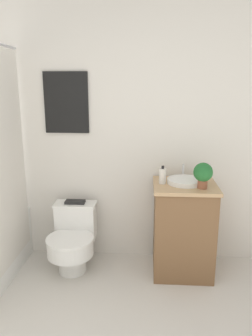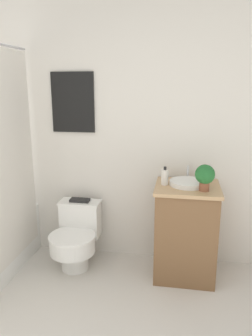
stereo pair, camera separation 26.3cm
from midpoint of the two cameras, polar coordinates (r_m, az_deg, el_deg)
The scene contains 7 objects.
wall_back at distance 3.12m, azimuth -9.74°, elevation 6.56°, with size 3.40×0.07×2.50m.
toilet at distance 3.12m, azimuth -11.70°, elevation -12.03°, with size 0.42×0.56×0.59m.
vanity at distance 2.99m, azimuth 7.40°, elevation -10.44°, with size 0.54×0.50×0.83m.
sink at distance 2.86m, azimuth 7.65°, elevation -2.30°, with size 0.31×0.34×0.13m.
soap_bottle at distance 2.82m, azimuth 3.75°, elevation -1.41°, with size 0.06×0.06×0.16m.
potted_plant at distance 2.71m, azimuth 10.60°, elevation -0.98°, with size 0.16×0.16×0.22m.
book_on_tank at distance 3.13m, azimuth -11.26°, elevation -5.85°, with size 0.18×0.09×0.02m.
Camera 1 is at (0.59, -0.70, 1.66)m, focal length 35.00 mm.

